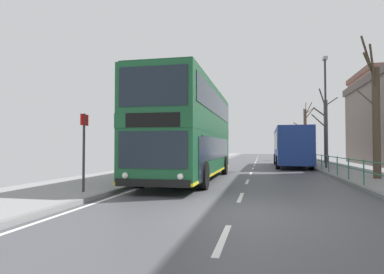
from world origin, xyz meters
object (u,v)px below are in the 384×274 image
at_px(double_decker_bus_main, 190,132).
at_px(street_lamp_far_side, 325,103).
at_px(background_bus_far_lane, 291,146).
at_px(bare_tree_far_00, 376,117).
at_px(bus_stop_sign_near, 84,143).
at_px(bare_tree_far_02, 305,132).
at_px(bare_tree_far_01, 325,129).

xyz_separation_m(double_decker_bus_main, street_lamp_far_side, (7.75, 8.95, 2.31)).
bearing_deg(double_decker_bus_main, background_bus_far_lane, 65.52).
xyz_separation_m(street_lamp_far_side, bare_tree_far_00, (0.78, -7.78, -1.67)).
height_order(background_bus_far_lane, bus_stop_sign_near, background_bus_far_lane).
bearing_deg(double_decker_bus_main, bus_stop_sign_near, -111.57).
distance_m(bus_stop_sign_near, bare_tree_far_02, 34.96).
bearing_deg(bus_stop_sign_near, street_lamp_far_side, 55.70).
xyz_separation_m(street_lamp_far_side, bare_tree_far_01, (1.23, 7.01, -1.43)).
xyz_separation_m(bare_tree_far_01, bare_tree_far_02, (-0.32, 11.46, 0.23)).
bearing_deg(background_bus_far_lane, bare_tree_far_00, -75.95).
height_order(background_bus_far_lane, bare_tree_far_00, bare_tree_far_00).
distance_m(street_lamp_far_side, bare_tree_far_01, 7.26).
relative_size(background_bus_far_lane, bare_tree_far_00, 1.62).
relative_size(bare_tree_far_00, bare_tree_far_01, 0.98).
bearing_deg(street_lamp_far_side, background_bus_far_lane, 119.97).
distance_m(double_decker_bus_main, bare_tree_far_01, 18.34).
bearing_deg(background_bus_far_lane, bare_tree_far_02, 78.78).
height_order(bare_tree_far_00, bare_tree_far_01, bare_tree_far_01).
distance_m(street_lamp_far_side, bare_tree_far_00, 7.99).
bearing_deg(bare_tree_far_00, bare_tree_far_01, 88.28).
bearing_deg(bare_tree_far_00, street_lamp_far_side, 95.76).
bearing_deg(background_bus_far_lane, double_decker_bus_main, -114.48).
bearing_deg(bus_stop_sign_near, background_bus_far_lane, 66.42).
distance_m(bus_stop_sign_near, bare_tree_far_00, 12.89).
bearing_deg(bare_tree_far_00, double_decker_bus_main, -172.16).
relative_size(bus_stop_sign_near, bare_tree_far_00, 0.39).
bearing_deg(bare_tree_far_01, bare_tree_far_00, -91.72).
relative_size(street_lamp_far_side, bare_tree_far_02, 1.09).
bearing_deg(bare_tree_far_02, bus_stop_sign_near, -108.23).
relative_size(background_bus_far_lane, bare_tree_far_02, 1.46).
height_order(background_bus_far_lane, bare_tree_far_02, bare_tree_far_02).
distance_m(street_lamp_far_side, bare_tree_far_02, 18.54).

